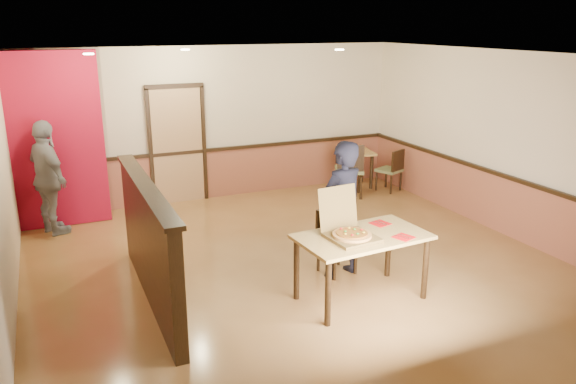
% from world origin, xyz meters
% --- Properties ---
extents(floor, '(7.00, 7.00, 0.00)m').
position_xyz_m(floor, '(0.00, 0.00, 0.00)').
color(floor, '#A97842').
rests_on(floor, ground).
extents(ceiling, '(7.00, 7.00, 0.00)m').
position_xyz_m(ceiling, '(0.00, 0.00, 2.80)').
color(ceiling, black).
rests_on(ceiling, wall_back).
extents(wall_back, '(7.00, 0.00, 7.00)m').
position_xyz_m(wall_back, '(0.00, 3.50, 1.40)').
color(wall_back, beige).
rests_on(wall_back, floor).
extents(wall_right, '(0.00, 7.00, 7.00)m').
position_xyz_m(wall_right, '(3.50, 0.00, 1.40)').
color(wall_right, beige).
rests_on(wall_right, floor).
extents(wainscot_back, '(7.00, 0.04, 0.90)m').
position_xyz_m(wainscot_back, '(0.00, 3.47, 0.45)').
color(wainscot_back, '#9C563E').
rests_on(wainscot_back, floor).
extents(chair_rail_back, '(7.00, 0.06, 0.06)m').
position_xyz_m(chair_rail_back, '(0.00, 3.45, 0.92)').
color(chair_rail_back, black).
rests_on(chair_rail_back, wall_back).
extents(wainscot_right, '(0.04, 7.00, 0.90)m').
position_xyz_m(wainscot_right, '(3.47, 0.00, 0.45)').
color(wainscot_right, '#9C563E').
rests_on(wainscot_right, floor).
extents(chair_rail_right, '(0.06, 7.00, 0.06)m').
position_xyz_m(chair_rail_right, '(3.45, 0.00, 0.92)').
color(chair_rail_right, black).
rests_on(chair_rail_right, wall_right).
extents(back_door, '(0.90, 0.06, 2.10)m').
position_xyz_m(back_door, '(-0.80, 3.46, 1.05)').
color(back_door, tan).
rests_on(back_door, wall_back).
extents(booth_partition, '(0.20, 3.10, 1.44)m').
position_xyz_m(booth_partition, '(-2.00, -0.20, 0.74)').
color(booth_partition, black).
rests_on(booth_partition, floor).
extents(red_accent_panel, '(1.60, 0.20, 2.78)m').
position_xyz_m(red_accent_panel, '(-2.90, 3.00, 1.40)').
color(red_accent_panel, maroon).
rests_on(red_accent_panel, floor).
extents(spot_a, '(0.14, 0.14, 0.02)m').
position_xyz_m(spot_a, '(-2.30, 1.80, 2.78)').
color(spot_a, '#FCEFB0').
rests_on(spot_a, ceiling).
extents(spot_b, '(0.14, 0.14, 0.02)m').
position_xyz_m(spot_b, '(-0.80, 2.50, 2.78)').
color(spot_b, '#FCEFB0').
rests_on(spot_b, ceiling).
extents(spot_c, '(0.14, 0.14, 0.02)m').
position_xyz_m(spot_c, '(1.40, 1.50, 2.78)').
color(spot_c, '#FCEFB0').
rests_on(spot_c, ceiling).
extents(main_table, '(1.58, 0.98, 0.81)m').
position_xyz_m(main_table, '(0.29, -1.19, 0.70)').
color(main_table, tan).
rests_on(main_table, floor).
extents(diner_chair, '(0.49, 0.49, 0.86)m').
position_xyz_m(diner_chair, '(0.37, -0.37, 0.47)').
color(diner_chair, olive).
rests_on(diner_chair, floor).
extents(side_chair_left, '(0.68, 0.68, 1.04)m').
position_xyz_m(side_chair_left, '(2.19, 2.43, 0.57)').
color(side_chair_left, olive).
rests_on(side_chair_left, floor).
extents(side_chair_right, '(0.54, 0.54, 0.84)m').
position_xyz_m(side_chair_right, '(3.15, 2.44, 0.46)').
color(side_chair_right, olive).
rests_on(side_chair_right, floor).
extents(side_table, '(0.77, 0.77, 0.72)m').
position_xyz_m(side_table, '(2.67, 3.05, 0.55)').
color(side_table, tan).
rests_on(side_table, floor).
extents(diner, '(0.75, 0.59, 1.80)m').
position_xyz_m(diner, '(0.39, -0.51, 0.90)').
color(diner, black).
rests_on(diner, floor).
extents(passerby, '(0.82, 1.14, 1.80)m').
position_xyz_m(passerby, '(-3.00, 2.63, 0.90)').
color(passerby, gray).
rests_on(passerby, floor).
extents(pizza_box, '(0.57, 0.65, 0.55)m').
position_xyz_m(pizza_box, '(0.11, -1.20, 0.88)').
color(pizza_box, brown).
rests_on(pizza_box, main_table).
extents(pizza, '(0.51, 0.51, 0.03)m').
position_xyz_m(pizza, '(0.11, -1.26, 0.87)').
color(pizza, tan).
rests_on(pizza, pizza_box).
extents(napkin_near, '(0.27, 0.27, 0.01)m').
position_xyz_m(napkin_near, '(0.69, -1.44, 0.82)').
color(napkin_near, red).
rests_on(napkin_near, main_table).
extents(napkin_far, '(0.26, 0.26, 0.01)m').
position_xyz_m(napkin_far, '(0.69, -0.94, 0.82)').
color(napkin_far, red).
rests_on(napkin_far, main_table).
extents(condiment, '(0.06, 0.06, 0.15)m').
position_xyz_m(condiment, '(2.73, 2.97, 0.79)').
color(condiment, maroon).
rests_on(condiment, side_table).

